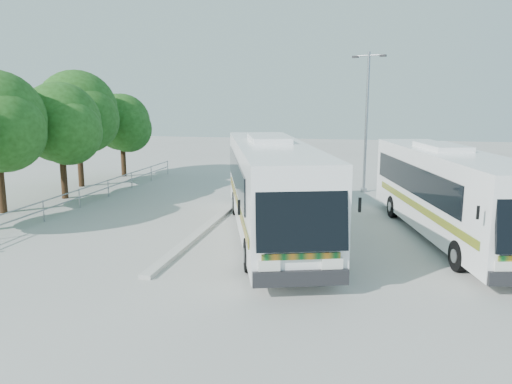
% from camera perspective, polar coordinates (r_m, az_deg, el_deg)
% --- Properties ---
extents(ground, '(100.00, 100.00, 0.00)m').
position_cam_1_polar(ground, '(20.96, 0.04, -4.80)').
color(ground, '#A9A9A3').
rests_on(ground, ground).
extents(kerb_divider, '(0.40, 16.00, 0.15)m').
position_cam_1_polar(kerb_divider, '(23.38, -4.45, -3.01)').
color(kerb_divider, '#B2B2AD').
rests_on(kerb_divider, ground).
extents(railing, '(0.06, 22.00, 1.00)m').
position_cam_1_polar(railing, '(28.11, -18.50, 0.18)').
color(railing, gray).
rests_on(railing, ground).
extents(tree_far_c, '(4.97, 4.69, 6.49)m').
position_cam_1_polar(tree_far_c, '(29.78, -21.38, 7.39)').
color(tree_far_c, '#382314').
rests_on(tree_far_c, ground).
extents(tree_far_d, '(5.62, 5.30, 7.33)m').
position_cam_1_polar(tree_far_d, '(33.52, -19.67, 8.74)').
color(tree_far_d, '#382314').
rests_on(tree_far_d, ground).
extents(tree_far_e, '(4.54, 4.28, 5.92)m').
position_cam_1_polar(tree_far_e, '(37.14, -15.02, 7.69)').
color(tree_far_e, '#382314').
rests_on(tree_far_e, ground).
extents(coach_main, '(6.69, 13.88, 3.80)m').
position_cam_1_polar(coach_main, '(20.33, 1.80, 0.73)').
color(coach_main, white).
rests_on(coach_main, ground).
extents(coach_adjacent, '(5.30, 12.90, 3.51)m').
position_cam_1_polar(coach_adjacent, '(21.43, 21.19, 0.09)').
color(coach_adjacent, white).
rests_on(coach_adjacent, ground).
extents(lamppost, '(1.96, 0.83, 8.23)m').
position_cam_1_polar(lamppost, '(30.46, 12.52, 8.45)').
color(lamppost, '#94979C').
rests_on(lamppost, ground).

